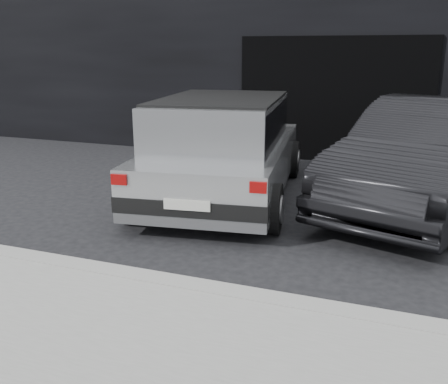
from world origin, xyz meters
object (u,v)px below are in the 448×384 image
(cat_siamese, at_px, (208,218))
(second_car, at_px, (428,155))
(silver_hatchback, at_px, (224,144))
(cat_white, at_px, (172,208))

(cat_siamese, bearing_deg, second_car, -154.01)
(silver_hatchback, xyz_separation_m, second_car, (3.05, 0.63, -0.08))
(second_car, height_order, cat_siamese, second_car)
(second_car, relative_size, cat_white, 5.70)
(silver_hatchback, relative_size, cat_siamese, 6.48)
(cat_siamese, bearing_deg, cat_white, -9.84)
(silver_hatchback, distance_m, second_car, 3.11)
(cat_siamese, bearing_deg, silver_hatchback, -88.10)
(silver_hatchback, height_order, second_car, silver_hatchback)
(silver_hatchback, bearing_deg, cat_siamese, -86.52)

